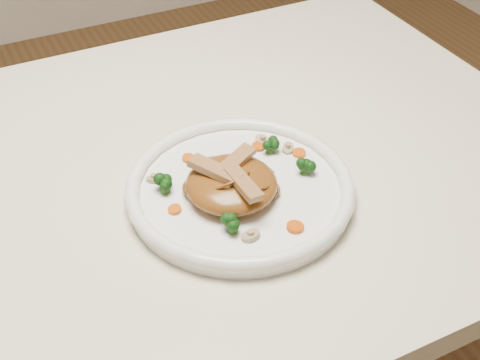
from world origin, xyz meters
name	(u,v)px	position (x,y,z in m)	size (l,w,h in m)	color
table	(166,224)	(0.00, 0.00, 0.65)	(1.20, 0.80, 0.75)	beige
plate	(240,193)	(0.08, -0.10, 0.76)	(0.30, 0.30, 0.02)	white
noodle_mound	(231,184)	(0.06, -0.10, 0.78)	(0.12, 0.12, 0.04)	brown
chicken_a	(237,160)	(0.08, -0.09, 0.81)	(0.06, 0.02, 0.01)	#AA7B50
chicken_b	(214,170)	(0.04, -0.09, 0.81)	(0.07, 0.02, 0.01)	#AA7B50
chicken_c	(244,184)	(0.06, -0.13, 0.81)	(0.06, 0.02, 0.01)	#AA7B50
broccoli_0	(270,144)	(0.15, -0.04, 0.78)	(0.02, 0.02, 0.03)	#103D0C
broccoli_1	(164,184)	(-0.02, -0.06, 0.78)	(0.02, 0.02, 0.03)	#103D0C
broccoli_2	(233,224)	(0.03, -0.17, 0.78)	(0.02, 0.02, 0.03)	#103D0C
broccoli_3	(305,165)	(0.17, -0.11, 0.78)	(0.02, 0.02, 0.03)	#103D0C
carrot_0	(258,147)	(0.14, -0.03, 0.77)	(0.02, 0.02, 0.01)	#D65207
carrot_1	(175,210)	(-0.02, -0.10, 0.77)	(0.02, 0.02, 0.01)	#D65207
carrot_2	(299,153)	(0.19, -0.07, 0.77)	(0.02, 0.02, 0.01)	#D65207
carrot_3	(189,158)	(0.04, -0.01, 0.77)	(0.02, 0.02, 0.01)	#D65207
carrot_4	(295,227)	(0.10, -0.20, 0.77)	(0.02, 0.02, 0.01)	#D65207
mushroom_0	(251,236)	(0.05, -0.19, 0.77)	(0.03, 0.03, 0.01)	#B9AB8A
mushroom_1	(288,149)	(0.18, -0.05, 0.77)	(0.02, 0.02, 0.01)	#B9AB8A
mushroom_2	(154,179)	(-0.02, -0.03, 0.77)	(0.02, 0.02, 0.01)	#B9AB8A
mushroom_3	(263,141)	(0.15, -0.02, 0.77)	(0.02, 0.02, 0.01)	#B9AB8A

